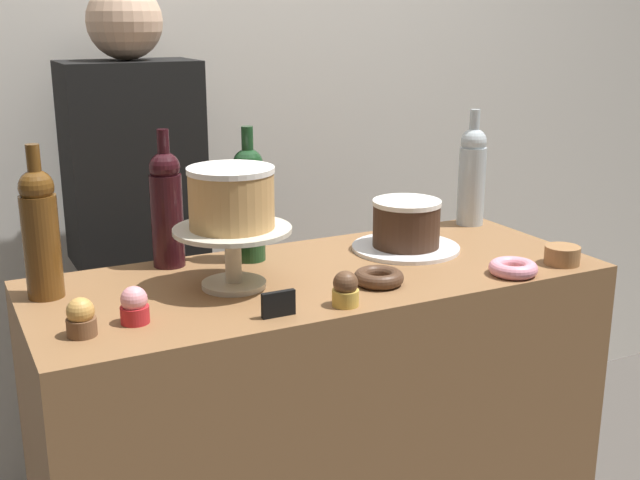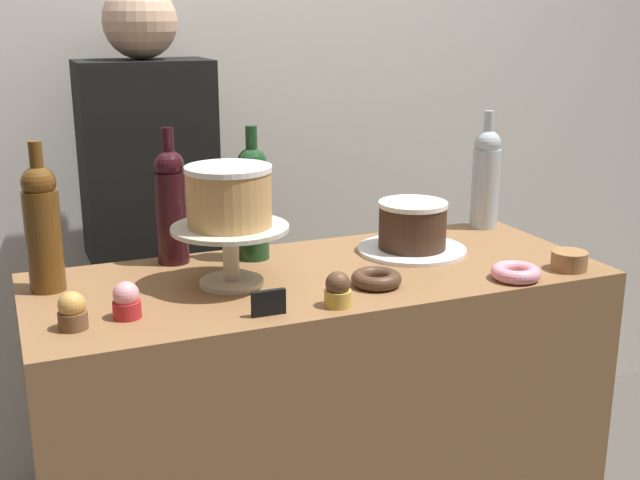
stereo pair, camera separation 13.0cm
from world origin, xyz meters
name	(u,v)px [view 1 (the left image)]	position (x,y,z in m)	size (l,w,h in m)	color
back_wall	(198,87)	(0.00, 0.84, 1.30)	(6.00, 0.05, 2.60)	silver
display_counter	(320,454)	(0.00, 0.00, 0.47)	(1.32, 0.54, 0.94)	brown
cake_stand_pedestal	(233,246)	(-0.21, 0.00, 1.03)	(0.26, 0.26, 0.14)	beige
white_layer_cake	(231,197)	(-0.21, 0.00, 1.14)	(0.19, 0.19, 0.13)	tan
silver_serving_platter	(406,248)	(0.28, 0.07, 0.95)	(0.27, 0.27, 0.01)	white
chocolate_round_cake	(406,223)	(0.28, 0.07, 1.01)	(0.17, 0.17, 0.12)	#3D2619
wine_bottle_green	(249,202)	(-0.10, 0.17, 1.09)	(0.08, 0.08, 0.33)	#193D1E
wine_bottle_dark_red	(167,207)	(-0.29, 0.22, 1.09)	(0.08, 0.08, 0.33)	black
wine_bottle_clear	(472,174)	(0.58, 0.21, 1.09)	(0.08, 0.08, 0.33)	#B2BCC1
wine_bottle_amber	(40,231)	(-0.59, 0.12, 1.09)	(0.08, 0.08, 0.33)	#5B3814
cupcake_strawberry	(134,306)	(-0.46, -0.11, 0.98)	(0.06, 0.06, 0.07)	red
cupcake_chocolate	(345,289)	(-0.05, -0.21, 0.98)	(0.06, 0.06, 0.07)	gold
cupcake_caramel	(81,318)	(-0.56, -0.13, 0.98)	(0.06, 0.06, 0.07)	brown
donut_pink	(513,268)	(0.39, -0.21, 0.96)	(0.11, 0.11, 0.03)	pink
donut_chocolate	(379,277)	(0.08, -0.13, 0.96)	(0.11, 0.11, 0.03)	#472D1E
cookie_stack	(562,255)	(0.55, -0.20, 0.96)	(0.08, 0.08, 0.04)	olive
price_sign_chalkboard	(278,304)	(-0.20, -0.21, 0.97)	(0.07, 0.01, 0.05)	black
barista_figure	(140,262)	(-0.27, 0.60, 0.84)	(0.36, 0.22, 1.60)	black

